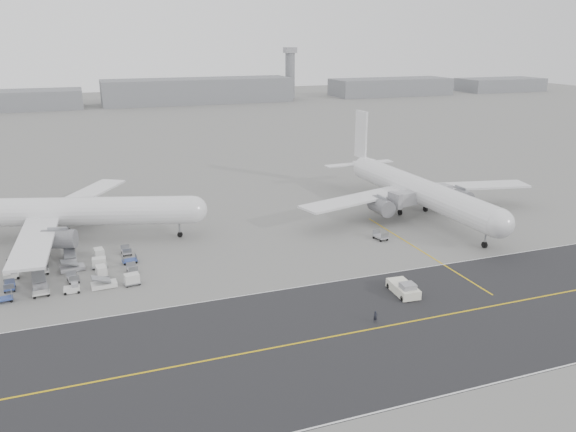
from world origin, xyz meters
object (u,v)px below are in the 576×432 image
object	(u,v)px
control_tower	(290,72)
jet_bridge	(422,197)
airliner_b	(415,189)
airliner_a	(61,212)
pushback_tug	(404,289)
ground_crew_a	(375,317)

from	to	relation	value
control_tower	jet_bridge	size ratio (longest dim) A/B	1.80
control_tower	airliner_b	bearing A→B (deg)	-103.81
airliner_b	control_tower	bearing A→B (deg)	73.87
airliner_a	jet_bridge	distance (m)	73.91
airliner_b	pushback_tug	xyz separation A→B (m)	(-23.60, -34.88, -4.77)
control_tower	jet_bridge	world-z (taller)	control_tower
control_tower	ground_crew_a	size ratio (longest dim) A/B	18.48
airliner_a	control_tower	bearing A→B (deg)	-12.64
control_tower	airliner_a	world-z (taller)	control_tower
airliner_b	pushback_tug	size ratio (longest dim) A/B	7.15
airliner_a	airliner_b	xyz separation A→B (m)	(72.65, -9.02, 0.14)
control_tower	airliner_a	bearing A→B (deg)	-119.67
airliner_a	ground_crew_a	xyz separation A→B (m)	(40.72, -50.32, -4.72)
pushback_tug	ground_crew_a	bearing A→B (deg)	-138.84
jet_bridge	control_tower	bearing A→B (deg)	64.22
pushback_tug	ground_crew_a	xyz separation A→B (m)	(-8.32, -6.42, -0.09)
airliner_a	airliner_b	world-z (taller)	airliner_b
jet_bridge	ground_crew_a	world-z (taller)	jet_bridge
control_tower	pushback_tug	world-z (taller)	control_tower
pushback_tug	jet_bridge	bearing A→B (deg)	57.19
pushback_tug	jet_bridge	size ratio (longest dim) A/B	0.46
airliner_b	pushback_tug	world-z (taller)	airliner_b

